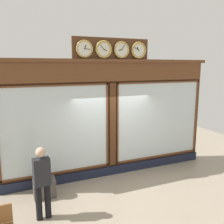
% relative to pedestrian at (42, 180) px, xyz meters
% --- Properties ---
extents(shop_facade, '(6.86, 0.42, 4.23)m').
position_rel_pedestrian_xyz_m(shop_facade, '(-2.34, -1.67, 0.92)').
color(shop_facade, '#4C2B16').
rests_on(shop_facade, ground_plane).
extents(pedestrian, '(0.38, 0.25, 1.69)m').
position_rel_pedestrian_xyz_m(pedestrian, '(0.00, 0.00, 0.00)').
color(pedestrian, black).
rests_on(pedestrian, ground_plane).
extents(planter_box, '(0.56, 0.36, 0.50)m').
position_rel_pedestrian_xyz_m(planter_box, '(-0.15, -0.95, -0.68)').
color(planter_box, '#4C4742').
rests_on(planter_box, ground_plane).
extents(planter_shrub, '(0.37, 0.37, 0.37)m').
position_rel_pedestrian_xyz_m(planter_shrub, '(-0.15, -0.95, -0.24)').
color(planter_shrub, '#285623').
rests_on(planter_shrub, planter_box).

